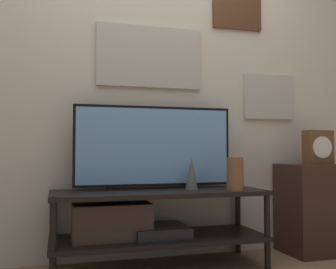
{
  "coord_description": "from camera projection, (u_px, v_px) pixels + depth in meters",
  "views": [
    {
      "loc": [
        -0.67,
        -2.27,
        0.77
      ],
      "look_at": [
        0.06,
        0.29,
        0.89
      ],
      "focal_mm": 42.0,
      "sensor_mm": 36.0,
      "label": 1
    }
  ],
  "objects": [
    {
      "name": "media_console",
      "position": [
        142.0,
        220.0,
        2.59
      ],
      "size": [
        1.42,
        0.5,
        0.51
      ],
      "color": "black",
      "rests_on": "ground_plane"
    },
    {
      "name": "vase_slim_bronze",
      "position": [
        192.0,
        173.0,
        2.69
      ],
      "size": [
        0.09,
        0.09,
        0.22
      ],
      "color": "#4C5647",
      "rests_on": "media_console"
    },
    {
      "name": "mantel_clock",
      "position": [
        318.0,
        147.0,
        3.02
      ],
      "size": [
        0.22,
        0.11,
        0.26
      ],
      "color": "brown",
      "rests_on": "side_table"
    },
    {
      "name": "television",
      "position": [
        154.0,
        146.0,
        2.74
      ],
      "size": [
        1.11,
        0.05,
        0.58
      ],
      "color": "black",
      "rests_on": "media_console"
    },
    {
      "name": "vase_tall_ceramic",
      "position": [
        235.0,
        174.0,
        2.6
      ],
      "size": [
        0.11,
        0.11,
        0.22
      ],
      "color": "brown",
      "rests_on": "media_console"
    },
    {
      "name": "side_table",
      "position": [
        312.0,
        208.0,
        3.0
      ],
      "size": [
        0.44,
        0.39,
        0.67
      ],
      "color": "#382319",
      "rests_on": "ground_plane"
    },
    {
      "name": "wall_back",
      "position": [
        149.0,
        73.0,
        2.95
      ],
      "size": [
        6.4,
        0.08,
        2.7
      ],
      "color": "beige",
      "rests_on": "ground_plane"
    }
  ]
}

